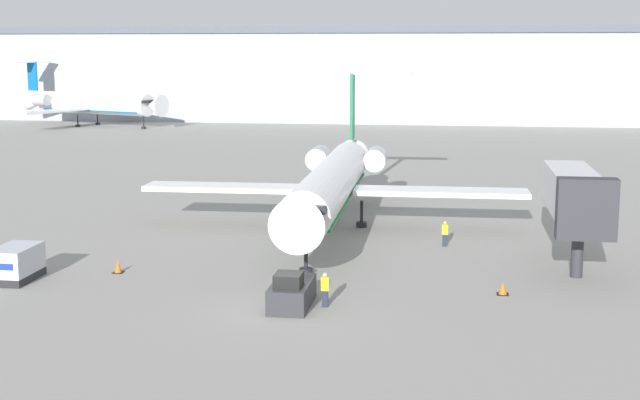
% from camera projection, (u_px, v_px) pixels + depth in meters
% --- Properties ---
extents(ground_plane, '(600.00, 600.00, 0.00)m').
position_uv_depth(ground_plane, '(283.00, 312.00, 44.90)').
color(ground_plane, gray).
extents(terminal_building, '(180.00, 16.80, 16.93)m').
position_uv_depth(terminal_building, '(407.00, 74.00, 160.48)').
color(terminal_building, '#9EA3AD').
rests_on(terminal_building, ground).
extents(airplane_main, '(28.27, 33.17, 11.06)m').
position_uv_depth(airplane_main, '(333.00, 180.00, 65.02)').
color(airplane_main, white).
rests_on(airplane_main, ground).
extents(pushback_tug, '(1.93, 4.19, 1.97)m').
position_uv_depth(pushback_tug, '(292.00, 292.00, 45.71)').
color(pushback_tug, '#2D2D33').
rests_on(pushback_tug, ground).
extents(luggage_cart, '(2.00, 3.45, 1.98)m').
position_uv_depth(luggage_cart, '(16.00, 263.00, 50.81)').
color(luggage_cart, '#232326').
rests_on(luggage_cart, ground).
extents(worker_near_tug, '(0.40, 0.25, 1.81)m').
position_uv_depth(worker_near_tug, '(325.00, 289.00, 45.59)').
color(worker_near_tug, '#232838').
rests_on(worker_near_tug, ground).
extents(worker_by_wing, '(0.40, 0.24, 1.72)m').
position_uv_depth(worker_by_wing, '(445.00, 233.00, 59.58)').
color(worker_by_wing, '#232838').
rests_on(worker_by_wing, ground).
extents(traffic_cone_left, '(0.60, 0.60, 0.81)m').
position_uv_depth(traffic_cone_left, '(118.00, 266.00, 52.62)').
color(traffic_cone_left, black).
rests_on(traffic_cone_left, ground).
extents(traffic_cone_right, '(0.64, 0.64, 0.67)m').
position_uv_depth(traffic_cone_right, '(503.00, 289.00, 47.97)').
color(traffic_cone_right, black).
rests_on(traffic_cone_right, ground).
extents(airplane_parked_far_left, '(29.96, 30.46, 10.83)m').
position_uv_depth(airplane_parked_far_left, '(91.00, 103.00, 151.46)').
color(airplane_parked_far_left, white).
rests_on(airplane_parked_far_left, ground).
extents(jet_bridge, '(3.20, 11.65, 6.19)m').
position_uv_depth(jet_bridge, '(575.00, 195.00, 53.12)').
color(jet_bridge, '#2D2D33').
rests_on(jet_bridge, ground).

